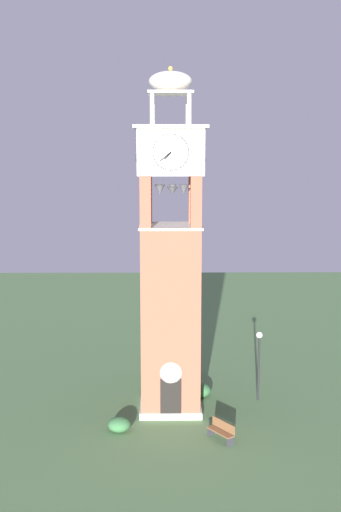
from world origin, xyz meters
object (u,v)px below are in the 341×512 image
Objects in this scene: park_bench at (221,431)px; lamp_post at (259,353)px; clock_tower at (170,274)px; trash_bin at (193,370)px.

lamp_post is (2.52, 5.12, 2.26)m from park_bench.
clock_tower is 8.84m from trash_bin.
park_bench reaches higher than trash_bin.
trash_bin is at bearing 73.86° from clock_tower.
park_bench is 0.39× the size of lamp_post.
trash_bin is (-3.47, 4.00, -2.34)m from lamp_post.
park_bench is at bearing -84.05° from trash_bin.
park_bench is 1.94× the size of trash_bin.
clock_tower is 22.62× the size of trash_bin.
clock_tower is at bearing -167.46° from lamp_post.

